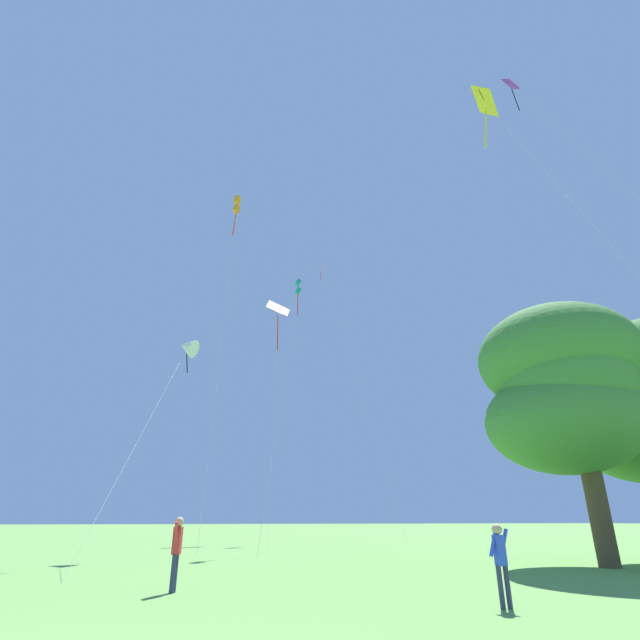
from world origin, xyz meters
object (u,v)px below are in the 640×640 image
at_px(kite_purple_streamer, 530,104).
at_px(kite_pink_low, 327,289).
at_px(person_in_blue_jacket, 500,557).
at_px(kite_white_distant, 187,347).
at_px(person_far_back, 177,546).
at_px(tree_left_oak, 562,387).
at_px(kite_yellow_diamond, 492,115).
at_px(kite_orange_box, 237,208).
at_px(kite_red_high, 278,319).
at_px(kite_teal_box, 298,290).

height_order(kite_purple_streamer, kite_pink_low, kite_pink_low).
bearing_deg(person_in_blue_jacket, kite_pink_low, 78.42).
relative_size(kite_white_distant, person_in_blue_jacket, 8.02).
distance_m(kite_purple_streamer, person_far_back, 29.47).
relative_size(kite_purple_streamer, tree_left_oak, 2.66).
distance_m(kite_yellow_diamond, tree_left_oak, 12.45).
bearing_deg(person_in_blue_jacket, kite_yellow_diamond, 39.88).
bearing_deg(kite_orange_box, kite_pink_low, 53.43).
relative_size(kite_red_high, kite_white_distant, 1.85).
bearing_deg(tree_left_oak, person_in_blue_jacket, -141.72).
xyz_separation_m(kite_yellow_diamond, person_in_blue_jacket, (-5.76, -4.81, -17.73)).
bearing_deg(kite_red_high, kite_teal_box, -94.84).
xyz_separation_m(kite_red_high, person_far_back, (-8.18, -31.40, -19.27)).
relative_size(kite_yellow_diamond, kite_white_distant, 1.65).
bearing_deg(kite_yellow_diamond, kite_purple_streamer, 30.39).
xyz_separation_m(kite_purple_streamer, kite_orange_box, (-15.49, 13.04, -1.48)).
bearing_deg(person_far_back, kite_orange_box, 82.86).
height_order(kite_yellow_diamond, kite_teal_box, kite_yellow_diamond).
bearing_deg(kite_teal_box, kite_pink_low, 65.73).
distance_m(kite_pink_low, kite_red_high, 7.46).
height_order(kite_purple_streamer, kite_teal_box, kite_purple_streamer).
bearing_deg(person_in_blue_jacket, kite_orange_box, 100.91).
distance_m(kite_pink_low, person_in_blue_jacket, 44.68).
height_order(kite_orange_box, person_in_blue_jacket, kite_orange_box).
xyz_separation_m(kite_yellow_diamond, kite_white_distant, (-12.24, 13.56, -7.82)).
bearing_deg(kite_orange_box, tree_left_oak, -48.54).
distance_m(kite_pink_low, person_far_back, 42.89).
relative_size(kite_red_high, kite_yellow_diamond, 1.12).
bearing_deg(kite_pink_low, kite_red_high, -166.38).
xyz_separation_m(kite_orange_box, tree_left_oak, (12.70, -14.37, -16.10)).
bearing_deg(kite_purple_streamer, person_far_back, -167.11).
bearing_deg(kite_white_distant, kite_pink_low, 52.79).
bearing_deg(kite_orange_box, kite_teal_box, 8.49).
relative_size(kite_purple_streamer, person_far_back, 16.32).
bearing_deg(kite_yellow_diamond, kite_orange_box, 121.02).
bearing_deg(kite_purple_streamer, tree_left_oak, -154.59).
xyz_separation_m(kite_white_distant, tree_left_oak, (15.10, -11.57, -4.13)).
relative_size(kite_teal_box, tree_left_oak, 1.76).
xyz_separation_m(kite_yellow_diamond, person_far_back, (-11.98, -0.72, -17.64)).
bearing_deg(kite_yellow_diamond, kite_pink_low, 86.79).
bearing_deg(tree_left_oak, kite_purple_streamer, 25.41).
relative_size(kite_red_high, person_in_blue_jacket, 14.82).
height_order(kite_orange_box, tree_left_oak, kite_orange_box).
height_order(kite_orange_box, person_far_back, kite_orange_box).
relative_size(kite_purple_streamer, person_in_blue_jacket, 17.85).
bearing_deg(kite_white_distant, kite_purple_streamer, -29.79).
xyz_separation_m(kite_yellow_diamond, tree_left_oak, (2.86, 1.99, -11.95)).
distance_m(kite_orange_box, person_in_blue_jacket, 30.72).
bearing_deg(kite_pink_low, person_in_blue_jacket, -101.58).
xyz_separation_m(kite_orange_box, person_far_back, (-2.14, -17.08, -21.79)).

